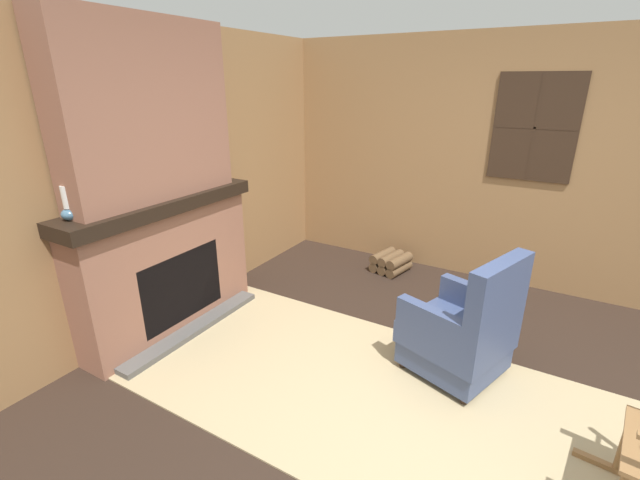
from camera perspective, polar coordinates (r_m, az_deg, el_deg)
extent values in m
plane|color=#2D2119|center=(3.14, 13.48, -22.28)|extent=(14.00, 14.00, 0.00)
cube|color=#9E7247|center=(3.90, -22.72, 6.85)|extent=(0.06, 5.58, 2.58)
cube|color=#9E7247|center=(4.88, 23.93, 9.16)|extent=(5.58, 0.06, 2.58)
cube|color=#382619|center=(4.77, 26.72, 13.21)|extent=(0.76, 0.02, 1.03)
cube|color=silver|center=(4.78, 26.74, 13.22)|extent=(0.72, 0.01, 0.99)
cube|color=#382619|center=(4.77, 26.72, 13.21)|extent=(0.02, 0.02, 0.99)
cube|color=#382619|center=(4.77, 26.72, 13.21)|extent=(0.72, 0.02, 0.02)
cube|color=#93604C|center=(3.97, -19.53, -3.83)|extent=(0.33, 1.65, 1.09)
cube|color=black|center=(3.93, -18.12, -5.84)|extent=(0.08, 0.86, 0.61)
cube|color=#565451|center=(4.04, -16.33, -11.31)|extent=(0.16, 1.49, 0.06)
cube|color=black|center=(3.78, -20.60, 4.51)|extent=(0.43, 1.75, 0.11)
cube|color=#93604C|center=(3.66, -22.07, 15.57)|extent=(0.29, 1.45, 1.36)
cube|color=tan|center=(3.27, 7.08, -19.60)|extent=(3.73, 1.73, 0.01)
cube|color=#3D4C75|center=(3.50, 17.36, -13.87)|extent=(0.79, 0.78, 0.24)
cube|color=#3D4C75|center=(3.42, 17.63, -11.79)|extent=(0.83, 0.82, 0.18)
cube|color=#3D4C75|center=(3.13, 22.60, -7.59)|extent=(0.32, 0.65, 0.58)
cube|color=#3D4C75|center=(3.13, 14.95, -10.66)|extent=(0.60, 0.28, 0.20)
cube|color=#3D4C75|center=(3.55, 20.07, -7.32)|extent=(0.60, 0.28, 0.20)
cylinder|color=#332319|center=(3.53, 10.99, -15.94)|extent=(0.06, 0.06, 0.06)
cylinder|color=#332319|center=(3.88, 15.84, -12.66)|extent=(0.06, 0.06, 0.06)
cylinder|color=#332319|center=(3.31, 18.63, -19.60)|extent=(0.06, 0.06, 0.06)
cylinder|color=#332319|center=(3.68, 22.93, -15.62)|extent=(0.06, 0.06, 0.06)
cylinder|color=olive|center=(3.10, 35.47, -21.06)|extent=(0.04, 0.04, 0.38)
cylinder|color=brown|center=(5.15, 8.31, -3.10)|extent=(0.20, 0.41, 0.12)
cylinder|color=brown|center=(5.10, 9.40, -3.45)|extent=(0.20, 0.41, 0.12)
cylinder|color=brown|center=(5.04, 10.51, -3.81)|extent=(0.20, 0.41, 0.12)
cylinder|color=brown|center=(5.12, 8.37, -2.08)|extent=(0.20, 0.41, 0.12)
cylinder|color=brown|center=(5.06, 9.46, -2.42)|extent=(0.20, 0.41, 0.12)
cylinder|color=brown|center=(5.00, 10.58, -2.77)|extent=(0.20, 0.41, 0.12)
ellipsoid|color=#47708E|center=(3.40, -30.35, 3.00)|extent=(0.12, 0.12, 0.08)
cylinder|color=white|center=(3.37, -30.71, 4.95)|extent=(0.06, 0.06, 0.16)
cube|color=brown|center=(4.20, -14.20, 8.48)|extent=(0.15, 0.24, 0.14)
cube|color=silver|center=(4.15, -13.39, 8.49)|extent=(0.01, 0.04, 0.02)
cylinder|color=gold|center=(3.75, -21.97, 7.30)|extent=(0.07, 0.29, 0.28)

